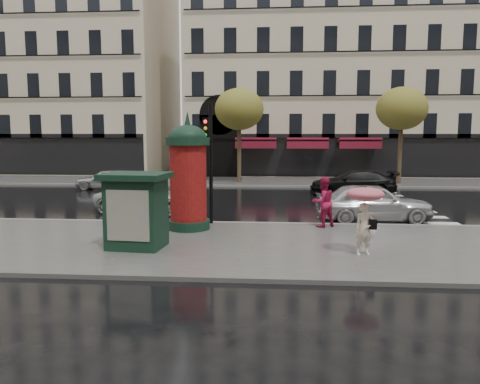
# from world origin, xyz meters

# --- Properties ---
(ground) EXTENTS (160.00, 160.00, 0.00)m
(ground) POSITION_xyz_m (0.00, 0.00, 0.00)
(ground) COLOR black
(ground) RESTS_ON ground
(near_sidewalk) EXTENTS (90.00, 7.00, 0.12)m
(near_sidewalk) POSITION_xyz_m (0.00, -0.50, 0.06)
(near_sidewalk) COLOR #474744
(near_sidewalk) RESTS_ON ground
(far_sidewalk) EXTENTS (90.00, 6.00, 0.12)m
(far_sidewalk) POSITION_xyz_m (0.00, 19.00, 0.06)
(far_sidewalk) COLOR #474744
(far_sidewalk) RESTS_ON ground
(near_kerb) EXTENTS (90.00, 0.25, 0.14)m
(near_kerb) POSITION_xyz_m (0.00, 3.00, 0.07)
(near_kerb) COLOR slate
(near_kerb) RESTS_ON ground
(far_kerb) EXTENTS (90.00, 0.25, 0.14)m
(far_kerb) POSITION_xyz_m (0.00, 16.00, 0.07)
(far_kerb) COLOR slate
(far_kerb) RESTS_ON ground
(zebra_crossing) EXTENTS (3.60, 11.75, 0.01)m
(zebra_crossing) POSITION_xyz_m (6.00, 9.60, 0.01)
(zebra_crossing) COLOR silver
(zebra_crossing) RESTS_ON ground
(bldg_far_corner) EXTENTS (26.00, 14.00, 22.90)m
(bldg_far_corner) POSITION_xyz_m (6.00, 30.00, 11.31)
(bldg_far_corner) COLOR #B7A88C
(bldg_far_corner) RESTS_ON ground
(bldg_far_left) EXTENTS (24.00, 14.00, 22.90)m
(bldg_far_left) POSITION_xyz_m (-22.00, 30.00, 11.31)
(bldg_far_left) COLOR #B7A88C
(bldg_far_left) RESTS_ON ground
(tree_far_left) EXTENTS (3.40, 3.40, 6.64)m
(tree_far_left) POSITION_xyz_m (-2.00, 18.00, 5.17)
(tree_far_left) COLOR #38281C
(tree_far_left) RESTS_ON ground
(tree_far_right) EXTENTS (3.40, 3.40, 6.64)m
(tree_far_right) POSITION_xyz_m (9.00, 18.00, 5.17)
(tree_far_right) COLOR #38281C
(tree_far_right) RESTS_ON ground
(woman_umbrella) EXTENTS (1.03, 1.03, 1.98)m
(woman_umbrella) POSITION_xyz_m (3.06, -1.58, 1.43)
(woman_umbrella) COLOR beige
(woman_umbrella) RESTS_ON near_sidewalk
(woman_red) EXTENTS (1.12, 1.04, 1.83)m
(woman_red) POSITION_xyz_m (2.30, 2.40, 1.04)
(woman_red) COLOR #A71440
(woman_red) RESTS_ON near_sidewalk
(man_burgundy) EXTENTS (1.05, 0.89, 1.82)m
(man_burgundy) POSITION_xyz_m (-4.88, 2.25, 1.03)
(man_burgundy) COLOR #460E16
(man_burgundy) RESTS_ON near_sidewalk
(morris_column) EXTENTS (1.56, 1.56, 4.19)m
(morris_column) POSITION_xyz_m (-2.54, 1.68, 2.12)
(morris_column) COLOR black
(morris_column) RESTS_ON near_sidewalk
(traffic_light) EXTENTS (0.34, 0.44, 4.49)m
(traffic_light) POSITION_xyz_m (-1.91, 2.72, 2.84)
(traffic_light) COLOR black
(traffic_light) RESTS_ON near_sidewalk
(newsstand) EXTENTS (2.00, 1.74, 2.24)m
(newsstand) POSITION_xyz_m (-3.56, -1.20, 1.27)
(newsstand) COLOR black
(newsstand) RESTS_ON near_sidewalk
(car_silver) EXTENTS (4.68, 2.07, 1.57)m
(car_silver) POSITION_xyz_m (4.46, 4.20, 0.78)
(car_silver) COLOR silver
(car_silver) RESTS_ON ground
(car_white) EXTENTS (4.76, 2.49, 1.28)m
(car_white) POSITION_xyz_m (-5.17, 5.80, 0.64)
(car_white) COLOR #BABABA
(car_white) RESTS_ON ground
(car_black) EXTENTS (4.92, 2.04, 1.42)m
(car_black) POSITION_xyz_m (5.01, 12.61, 0.71)
(car_black) COLOR black
(car_black) RESTS_ON ground
(car_far_silver) EXTENTS (3.91, 1.99, 1.28)m
(car_far_silver) POSITION_xyz_m (-10.22, 14.22, 0.64)
(car_far_silver) COLOR #B1B1B6
(car_far_silver) RESTS_ON ground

